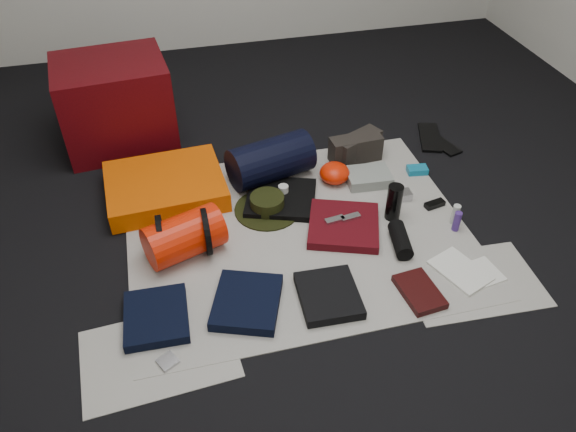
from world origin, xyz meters
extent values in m
cube|color=black|center=(0.00, 0.00, -0.01)|extent=(4.50, 4.50, 0.02)
cube|color=beige|center=(0.00, 0.00, 0.00)|extent=(1.60, 1.30, 0.01)
cube|color=beige|center=(-0.70, -0.55, 0.00)|extent=(0.61, 0.44, 0.00)
cube|color=beige|center=(0.65, -0.50, 0.00)|extent=(0.60, 0.43, 0.00)
cube|color=#4F050A|center=(-0.79, 1.03, 0.25)|extent=(0.64, 0.55, 0.49)
cube|color=#E85402|center=(-0.59, 0.44, 0.06)|extent=(0.61, 0.51, 0.11)
cylinder|color=red|center=(-0.53, -0.02, 0.11)|extent=(0.39, 0.30, 0.20)
cylinder|color=black|center=(-0.63, -0.02, 0.11)|extent=(0.02, 0.22, 0.22)
cylinder|color=black|center=(-0.43, -0.02, 0.11)|extent=(0.03, 0.22, 0.22)
cylinder|color=black|center=(-0.03, 0.45, 0.12)|extent=(0.48, 0.33, 0.23)
cylinder|color=black|center=(-0.11, 0.19, 0.01)|extent=(0.34, 0.34, 0.01)
cylinder|color=black|center=(-0.11, 0.19, 0.05)|extent=(0.17, 0.17, 0.07)
cube|color=#2B2621|center=(0.48, 0.53, 0.08)|extent=(0.30, 0.22, 0.14)
cube|color=#2B2621|center=(0.46, 0.51, 0.08)|extent=(0.29, 0.12, 0.14)
cube|color=black|center=(1.01, 0.53, 0.01)|extent=(0.16, 0.26, 0.01)
cube|color=black|center=(0.97, 0.61, 0.01)|extent=(0.21, 0.33, 0.02)
cube|color=black|center=(-0.69, -0.39, 0.03)|extent=(0.26, 0.30, 0.04)
cube|color=black|center=(-0.33, -0.40, 0.03)|extent=(0.35, 0.38, 0.05)
cube|color=black|center=(0.01, -0.45, 0.03)|extent=(0.26, 0.29, 0.04)
cube|color=black|center=(-0.03, 0.24, 0.02)|extent=(0.43, 0.41, 0.03)
cube|color=#4C080F|center=(0.22, -0.04, 0.03)|extent=(0.42, 0.42, 0.04)
ellipsoid|color=red|center=(0.29, 0.34, 0.06)|extent=(0.19, 0.19, 0.10)
cube|color=gray|center=(0.46, 0.29, 0.03)|extent=(0.24, 0.19, 0.06)
cylinder|color=black|center=(0.47, -0.01, 0.10)|extent=(0.10, 0.10, 0.19)
cylinder|color=black|center=(0.43, -0.22, 0.05)|extent=(0.11, 0.21, 0.08)
cube|color=#B0B0B5|center=(0.57, 0.11, 0.03)|extent=(0.11, 0.07, 0.04)
cube|color=#0F6F95|center=(0.75, 0.30, 0.02)|extent=(0.12, 0.08, 0.03)
cylinder|color=#422579|center=(0.73, -0.17, 0.06)|extent=(0.04, 0.04, 0.10)
cylinder|color=#B9BFBA|center=(0.75, -0.13, 0.06)|extent=(0.04, 0.04, 0.11)
cube|color=black|center=(0.39, -0.51, 0.02)|extent=(0.17, 0.24, 0.03)
cube|color=silver|center=(0.63, -0.44, 0.01)|extent=(0.25, 0.29, 0.01)
cube|color=silver|center=(0.73, -0.46, 0.01)|extent=(0.15, 0.17, 0.01)
cube|color=black|center=(0.72, 0.01, 0.02)|extent=(0.11, 0.06, 0.03)
cube|color=#B0B0B5|center=(-0.67, -0.60, 0.01)|extent=(0.09, 0.09, 0.01)
cylinder|color=beige|center=(-0.01, 0.27, 0.06)|extent=(0.05, 0.05, 0.03)
cube|color=#B0B0B5|center=(0.18, -0.02, 0.06)|extent=(0.10, 0.05, 0.01)
cube|color=#B0B0B5|center=(0.26, -0.02, 0.06)|extent=(0.10, 0.05, 0.01)
camera|label=1|loc=(-0.54, -1.93, 1.80)|focal=35.00mm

